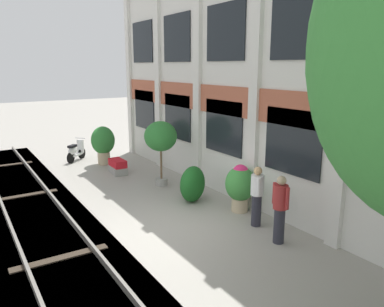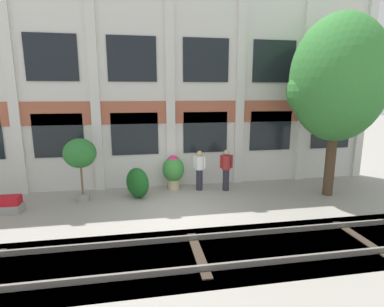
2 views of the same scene
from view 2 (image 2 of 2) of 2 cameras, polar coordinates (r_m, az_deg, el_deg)
name	(u,v)px [view 2 (image 2 of 2)]	position (r m, az deg, el deg)	size (l,w,h in m)	color
ground_plane	(180,210)	(10.23, -2.22, -10.80)	(80.00, 80.00, 0.00)	#9E998E
apartment_facade	(170,89)	(12.49, -4.29, 12.13)	(17.80, 0.64, 8.08)	silver
rail_tracks	(196,259)	(7.80, 0.75, -19.51)	(25.44, 2.80, 0.43)	#423F3A
broadleaf_tree	(338,82)	(12.24, 26.03, 12.21)	(3.55, 3.38, 6.64)	#4C3826
potted_plant_square_trough	(6,205)	(11.68, -31.92, -8.35)	(1.03, 0.60, 0.55)	gray
potted_plant_glazed_jar	(173,170)	(12.15, -3.57, -3.11)	(0.88, 0.88, 1.41)	tan
potted_plant_terracotta_small	(80,155)	(11.33, -20.56, -0.22)	(1.14, 1.14, 2.30)	gray
resident_by_doorway	(199,169)	(12.02, 1.43, -2.99)	(0.45, 0.34, 1.62)	#282833
resident_watching_tracks	(226,169)	(12.05, 6.52, -2.88)	(0.53, 0.34, 1.67)	#282833
topiary_hedge	(137,183)	(11.47, -10.35, -5.49)	(1.10, 0.70, 1.13)	#19561E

